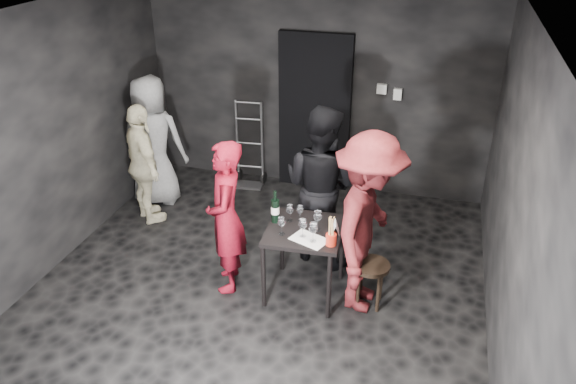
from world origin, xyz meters
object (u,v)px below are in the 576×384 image
(hand_truck, at_px, (249,169))
(breadstick_cup, at_px, (331,232))
(bystander_grey, at_px, (152,134))
(wine_bottle, at_px, (275,210))
(bystander_cream, at_px, (144,165))
(server_red, at_px, (226,214))
(man_maroon, at_px, (369,208))
(tasting_table, at_px, (304,237))
(woman_black, at_px, (321,173))
(stool, at_px, (371,272))

(hand_truck, distance_m, breadstick_cup, 2.94)
(bystander_grey, xyz_separation_m, wine_bottle, (2.01, -1.32, -0.06))
(wine_bottle, distance_m, breadstick_cup, 0.66)
(hand_truck, relative_size, bystander_cream, 0.80)
(server_red, xyz_separation_m, bystander_cream, (-1.43, 0.97, -0.10))
(server_red, bearing_deg, man_maroon, 73.96)
(bystander_cream, relative_size, bystander_grey, 0.79)
(server_red, bearing_deg, bystander_cream, -143.17)
(bystander_grey, bearing_deg, server_red, 131.16)
(tasting_table, distance_m, man_maroon, 0.73)
(hand_truck, height_order, breadstick_cup, hand_truck)
(server_red, bearing_deg, tasting_table, 76.44)
(man_maroon, xyz_separation_m, wine_bottle, (-0.91, 0.06, -0.20))
(hand_truck, height_order, woman_black, woman_black)
(tasting_table, xyz_separation_m, woman_black, (-0.01, 0.70, 0.37))
(server_red, height_order, bystander_cream, server_red)
(woman_black, xyz_separation_m, breadstick_cup, (0.31, -0.90, -0.13))
(stool, xyz_separation_m, woman_black, (-0.67, 0.71, 0.64))
(woman_black, distance_m, bystander_grey, 2.41)
(tasting_table, bearing_deg, bystander_grey, 149.32)
(stool, distance_m, woman_black, 1.17)
(woman_black, distance_m, breadstick_cup, 0.96)
(man_maroon, bearing_deg, woman_black, 45.91)
(woman_black, bearing_deg, tasting_table, 109.97)
(tasting_table, xyz_separation_m, man_maroon, (0.60, -0.00, 0.42))
(stool, bearing_deg, bystander_cream, 162.54)
(tasting_table, xyz_separation_m, wine_bottle, (-0.31, 0.05, 0.23))
(man_maroon, relative_size, breadstick_cup, 7.00)
(hand_truck, distance_m, man_maroon, 3.01)
(server_red, bearing_deg, hand_truck, 174.87)
(stool, height_order, woman_black, woman_black)
(hand_truck, xyz_separation_m, stool, (1.99, -2.16, 0.16))
(man_maroon, height_order, breadstick_cup, man_maroon)
(man_maroon, bearing_deg, bystander_cream, 77.40)
(wine_bottle, xyz_separation_m, breadstick_cup, (0.61, -0.26, 0.01))
(man_maroon, height_order, bystander_grey, man_maroon)
(server_red, xyz_separation_m, breadstick_cup, (1.07, -0.13, 0.05))
(tasting_table, relative_size, stool, 1.60)
(stool, height_order, man_maroon, man_maroon)
(bystander_cream, bearing_deg, bystander_grey, -34.27)
(breadstick_cup, bearing_deg, man_maroon, 33.93)
(wine_bottle, relative_size, breadstick_cup, 1.09)
(breadstick_cup, bearing_deg, hand_truck, 124.61)
(breadstick_cup, bearing_deg, stool, 27.95)
(man_maroon, distance_m, bystander_grey, 3.23)
(bystander_cream, relative_size, breadstick_cup, 4.84)
(wine_bottle, bearing_deg, breadstick_cup, -22.82)
(hand_truck, xyz_separation_m, wine_bottle, (1.02, -2.10, 0.66))
(bystander_cream, bearing_deg, breadstick_cup, -161.27)
(woman_black, height_order, wine_bottle, woman_black)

